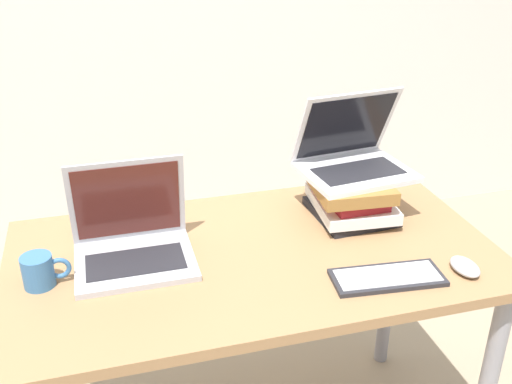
# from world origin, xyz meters

# --- Properties ---
(desk) EXTENTS (1.32, 0.71, 0.77)m
(desk) POSITION_xyz_m (0.00, 0.36, 0.67)
(desk) COLOR #9E754C
(desk) RESTS_ON ground_plane
(laptop_left) EXTENTS (0.31, 0.25, 0.26)m
(laptop_left) POSITION_xyz_m (-0.32, 0.41, 0.82)
(laptop_left) COLOR #B2B2B7
(laptop_left) RESTS_ON desk
(book_stack) EXTENTS (0.25, 0.29, 0.13)m
(book_stack) POSITION_xyz_m (0.33, 0.48, 0.84)
(book_stack) COLOR black
(book_stack) RESTS_ON desk
(laptop_on_books) EXTENTS (0.33, 0.28, 0.24)m
(laptop_on_books) POSITION_xyz_m (0.34, 0.51, 0.95)
(laptop_on_books) COLOR silver
(laptop_on_books) RESTS_ON book_stack
(wireless_keyboard) EXTENTS (0.29, 0.14, 0.01)m
(wireless_keyboard) POSITION_xyz_m (0.29, 0.14, 0.78)
(wireless_keyboard) COLOR #28282D
(wireless_keyboard) RESTS_ON desk
(mouse) EXTENTS (0.06, 0.10, 0.03)m
(mouse) POSITION_xyz_m (0.50, 0.12, 0.78)
(mouse) COLOR #B2B2B7
(mouse) RESTS_ON desk
(mug) EXTENTS (0.12, 0.08, 0.08)m
(mug) POSITION_xyz_m (-0.55, 0.34, 0.81)
(mug) COLOR teal
(mug) RESTS_ON desk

